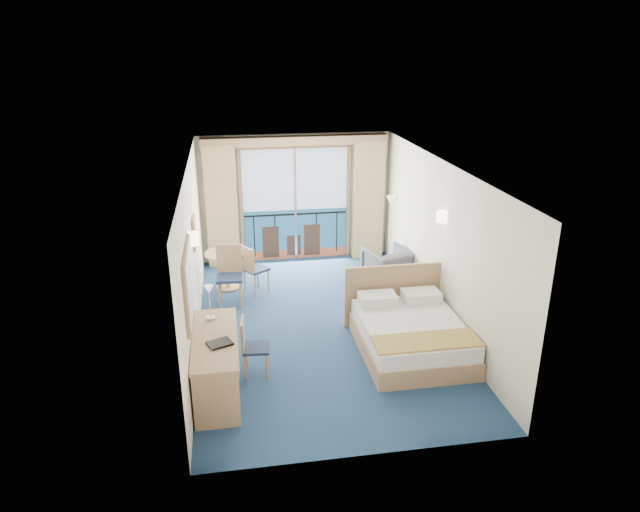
{
  "coord_description": "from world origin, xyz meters",
  "views": [
    {
      "loc": [
        -1.42,
        -8.42,
        4.48
      ],
      "look_at": [
        0.02,
        0.2,
        1.17
      ],
      "focal_mm": 32.0,
      "sensor_mm": 36.0,
      "label": 1
    }
  ],
  "objects_px": {
    "armchair": "(388,267)",
    "table_chair_a": "(252,266)",
    "bed": "(410,333)",
    "floor_lamp": "(390,213)",
    "desk_chair": "(250,344)",
    "nightstand": "(417,296)",
    "round_table": "(227,261)",
    "table_chair_b": "(230,271)",
    "desk": "(216,380)"
  },
  "relations": [
    {
      "from": "floor_lamp",
      "to": "desk",
      "type": "bearing_deg",
      "value": -127.84
    },
    {
      "from": "armchair",
      "to": "round_table",
      "type": "distance_m",
      "value": 3.1
    },
    {
      "from": "armchair",
      "to": "table_chair_a",
      "type": "relative_size",
      "value": 0.89
    },
    {
      "from": "armchair",
      "to": "table_chair_b",
      "type": "bearing_deg",
      "value": -10.14
    },
    {
      "from": "bed",
      "to": "table_chair_b",
      "type": "distance_m",
      "value": 3.49
    },
    {
      "from": "desk",
      "to": "round_table",
      "type": "relative_size",
      "value": 2.13
    },
    {
      "from": "armchair",
      "to": "table_chair_b",
      "type": "xyz_separation_m",
      "value": [
        -3.03,
        -0.28,
        0.23
      ]
    },
    {
      "from": "nightstand",
      "to": "desk",
      "type": "bearing_deg",
      "value": -145.2
    },
    {
      "from": "bed",
      "to": "floor_lamp",
      "type": "bearing_deg",
      "value": 79.34
    },
    {
      "from": "armchair",
      "to": "desk_chair",
      "type": "relative_size",
      "value": 0.95
    },
    {
      "from": "bed",
      "to": "desk_chair",
      "type": "xyz_separation_m",
      "value": [
        -2.44,
        -0.28,
        0.19
      ]
    },
    {
      "from": "table_chair_a",
      "to": "table_chair_b",
      "type": "distance_m",
      "value": 0.57
    },
    {
      "from": "bed",
      "to": "floor_lamp",
      "type": "height_order",
      "value": "floor_lamp"
    },
    {
      "from": "table_chair_a",
      "to": "table_chair_b",
      "type": "relative_size",
      "value": 0.86
    },
    {
      "from": "armchair",
      "to": "desk_chair",
      "type": "distance_m",
      "value": 3.94
    },
    {
      "from": "floor_lamp",
      "to": "desk",
      "type": "distance_m",
      "value": 5.86
    },
    {
      "from": "table_chair_a",
      "to": "bed",
      "type": "bearing_deg",
      "value": -174.04
    },
    {
      "from": "table_chair_b",
      "to": "desk_chair",
      "type": "bearing_deg",
      "value": -81.9
    },
    {
      "from": "bed",
      "to": "desk_chair",
      "type": "distance_m",
      "value": 2.46
    },
    {
      "from": "bed",
      "to": "table_chair_a",
      "type": "height_order",
      "value": "bed"
    },
    {
      "from": "desk",
      "to": "table_chair_a",
      "type": "xyz_separation_m",
      "value": [
        0.66,
        3.66,
        0.07
      ]
    },
    {
      "from": "desk_chair",
      "to": "floor_lamp",
      "type": "bearing_deg",
      "value": -33.96
    },
    {
      "from": "nightstand",
      "to": "armchair",
      "type": "bearing_deg",
      "value": 99.83
    },
    {
      "from": "floor_lamp",
      "to": "table_chair_b",
      "type": "xyz_separation_m",
      "value": [
        -3.34,
        -1.31,
        -0.54
      ]
    },
    {
      "from": "desk_chair",
      "to": "table_chair_b",
      "type": "distance_m",
      "value": 2.51
    },
    {
      "from": "bed",
      "to": "desk_chair",
      "type": "relative_size",
      "value": 2.29
    },
    {
      "from": "armchair",
      "to": "nightstand",
      "type": "bearing_deg",
      "value": 84.4
    },
    {
      "from": "bed",
      "to": "floor_lamp",
      "type": "xyz_separation_m",
      "value": [
        0.66,
        3.52,
        0.85
      ]
    },
    {
      "from": "table_chair_a",
      "to": "table_chair_b",
      "type": "height_order",
      "value": "table_chair_b"
    },
    {
      "from": "desk_chair",
      "to": "table_chair_b",
      "type": "relative_size",
      "value": 0.81
    },
    {
      "from": "bed",
      "to": "desk",
      "type": "relative_size",
      "value": 1.15
    },
    {
      "from": "desk",
      "to": "desk_chair",
      "type": "xyz_separation_m",
      "value": [
        0.47,
        0.8,
        0.04
      ]
    },
    {
      "from": "desk",
      "to": "nightstand",
      "type": "bearing_deg",
      "value": 34.8
    },
    {
      "from": "nightstand",
      "to": "round_table",
      "type": "relative_size",
      "value": 0.67
    },
    {
      "from": "floor_lamp",
      "to": "armchair",
      "type": "bearing_deg",
      "value": -106.77
    },
    {
      "from": "nightstand",
      "to": "floor_lamp",
      "type": "relative_size",
      "value": 0.36
    },
    {
      "from": "armchair",
      "to": "floor_lamp",
      "type": "relative_size",
      "value": 0.55
    },
    {
      "from": "nightstand",
      "to": "table_chair_b",
      "type": "relative_size",
      "value": 0.51
    },
    {
      "from": "armchair",
      "to": "table_chair_b",
      "type": "distance_m",
      "value": 3.05
    },
    {
      "from": "table_chair_a",
      "to": "round_table",
      "type": "bearing_deg",
      "value": 24.98
    },
    {
      "from": "armchair",
      "to": "desk_chair",
      "type": "xyz_separation_m",
      "value": [
        -2.79,
        -2.78,
        0.12
      ]
    },
    {
      "from": "table_chair_b",
      "to": "bed",
      "type": "bearing_deg",
      "value": -37.04
    },
    {
      "from": "bed",
      "to": "table_chair_b",
      "type": "height_order",
      "value": "table_chair_b"
    },
    {
      "from": "round_table",
      "to": "nightstand",
      "type": "bearing_deg",
      "value": -24.91
    },
    {
      "from": "round_table",
      "to": "table_chair_b",
      "type": "bearing_deg",
      "value": -86.1
    },
    {
      "from": "table_chair_a",
      "to": "nightstand",
      "type": "bearing_deg",
      "value": -149.11
    },
    {
      "from": "armchair",
      "to": "table_chair_b",
      "type": "height_order",
      "value": "table_chair_b"
    },
    {
      "from": "armchair",
      "to": "table_chair_a",
      "type": "xyz_separation_m",
      "value": [
        -2.6,
        0.09,
        0.15
      ]
    },
    {
      "from": "floor_lamp",
      "to": "round_table",
      "type": "distance_m",
      "value": 3.5
    },
    {
      "from": "nightstand",
      "to": "round_table",
      "type": "xyz_separation_m",
      "value": [
        -3.28,
        1.52,
        0.28
      ]
    }
  ]
}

